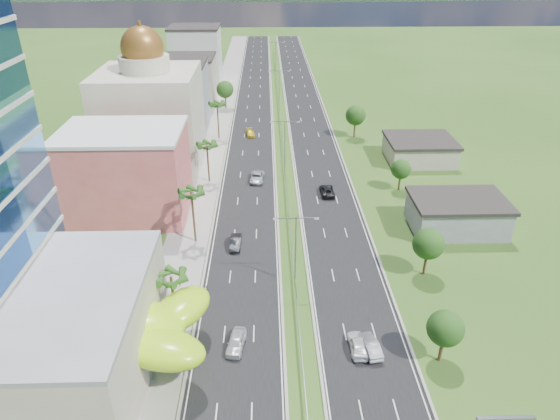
{
  "coord_description": "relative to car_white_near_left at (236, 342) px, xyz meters",
  "views": [
    {
      "loc": [
        -3.74,
        -47.25,
        43.0
      ],
      "look_at": [
        -1.86,
        19.35,
        7.0
      ],
      "focal_mm": 32.0,
      "sensor_mm": 36.0,
      "label": 1
    }
  ],
  "objects": [
    {
      "name": "shed_far",
      "position": [
        37.7,
        57.3,
        1.34
      ],
      "size": [
        14.0,
        12.0,
        4.4
      ],
      "primitive_type": "cube",
      "color": "#AFA290",
      "rests_on": "ground"
    },
    {
      "name": "streetlight_median_c",
      "position": [
        7.7,
        52.3,
        5.89
      ],
      "size": [
        6.04,
        0.25,
        11.0
      ],
      "color": "gray",
      "rests_on": "ground"
    },
    {
      "name": "car_white_near_left",
      "position": [
        0.0,
        0.0,
        0.0
      ],
      "size": [
        2.67,
        5.04,
        1.63
      ],
      "primitive_type": "imported",
      "rotation": [
        0.0,
        0.0,
        -0.16
      ],
      "color": "silver",
      "rests_on": "road_left"
    },
    {
      "name": "leafy_tree_lfar",
      "position": [
        -7.8,
        97.3,
        4.72
      ],
      "size": [
        4.9,
        4.9,
        8.05
      ],
      "color": "#47301C",
      "rests_on": "ground"
    },
    {
      "name": "road_right",
      "position": [
        15.2,
        92.3,
        -0.84
      ],
      "size": [
        11.0,
        260.0,
        0.04
      ],
      "primitive_type": "cube",
      "color": "black",
      "rests_on": "ground"
    },
    {
      "name": "pink_shophouse",
      "position": [
        -20.3,
        34.3,
        6.64
      ],
      "size": [
        20.0,
        15.0,
        15.0
      ],
      "primitive_type": "cube",
      "color": "#C55351",
      "rests_on": "ground"
    },
    {
      "name": "road_left",
      "position": [
        0.2,
        92.3,
        -0.84
      ],
      "size": [
        11.0,
        260.0,
        0.04
      ],
      "primitive_type": "cube",
      "color": "black",
      "rests_on": "ground"
    },
    {
      "name": "midrise_grey",
      "position": [
        -19.3,
        82.3,
        7.14
      ],
      "size": [
        16.0,
        15.0,
        16.0
      ],
      "primitive_type": "cube",
      "color": "gray",
      "rests_on": "ground"
    },
    {
      "name": "leafy_tree_rb",
      "position": [
        26.7,
        14.3,
        4.32
      ],
      "size": [
        4.55,
        4.55,
        7.47
      ],
      "color": "#47301C",
      "rests_on": "ground"
    },
    {
      "name": "lime_canopy",
      "position": [
        -12.29,
        -1.71,
        4.13
      ],
      "size": [
        18.0,
        15.0,
        7.4
      ],
      "color": "#A2E216",
      "rests_on": "ground"
    },
    {
      "name": "domed_building",
      "position": [
        -20.3,
        57.3,
        10.5
      ],
      "size": [
        20.0,
        20.0,
        28.7
      ],
      "color": "#BFB39E",
      "rests_on": "ground"
    },
    {
      "name": "car_dark_far_right",
      "position": [
        15.45,
        40.75,
        -0.05
      ],
      "size": [
        2.66,
        5.59,
        1.54
      ],
      "primitive_type": "imported",
      "rotation": [
        0.0,
        0.0,
        3.16
      ],
      "color": "black",
      "rests_on": "road_right"
    },
    {
      "name": "ground",
      "position": [
        7.7,
        2.3,
        -0.86
      ],
      "size": [
        500.0,
        500.0,
        0.0
      ],
      "primitive_type": "plane",
      "color": "#2D5119",
      "rests_on": "ground"
    },
    {
      "name": "mall_podium",
      "position": [
        -24.3,
        -3.7,
        4.64
      ],
      "size": [
        30.0,
        24.0,
        11.0
      ],
      "primitive_type": "cube",
      "color": "#AFA290",
      "rests_on": "ground"
    },
    {
      "name": "midrise_white",
      "position": [
        -19.3,
        127.3,
        8.14
      ],
      "size": [
        16.0,
        15.0,
        18.0
      ],
      "primitive_type": "cube",
      "color": "silver",
      "rests_on": "ground"
    },
    {
      "name": "leafy_tree_rc",
      "position": [
        29.7,
        42.3,
        3.52
      ],
      "size": [
        3.85,
        3.85,
        6.33
      ],
      "color": "#47301C",
      "rests_on": "ground"
    },
    {
      "name": "car_silver_right",
      "position": [
        15.88,
        -1.02,
        -0.02
      ],
      "size": [
        2.44,
        5.03,
        1.59
      ],
      "primitive_type": "imported",
      "rotation": [
        0.0,
        0.0,
        3.31
      ],
      "color": "#9FA2A7",
      "rests_on": "road_right"
    },
    {
      "name": "car_yellow_far_left",
      "position": [
        -0.11,
        74.06,
        -0.13
      ],
      "size": [
        2.65,
        5.0,
        1.38
      ],
      "primitive_type": "imported",
      "rotation": [
        0.0,
        0.0,
        0.16
      ],
      "color": "gold",
      "rests_on": "road_left"
    },
    {
      "name": "car_white_near_right",
      "position": [
        14.42,
        -0.83,
        0.01
      ],
      "size": [
        2.07,
        4.89,
        1.65
      ],
      "primitive_type": "imported",
      "rotation": [
        0.0,
        0.0,
        3.17
      ],
      "color": "white",
      "rests_on": "road_right"
    },
    {
      "name": "leafy_tree_rd",
      "position": [
        25.7,
        72.3,
        4.72
      ],
      "size": [
        4.9,
        4.9,
        8.05
      ],
      "color": "#47301C",
      "rests_on": "ground"
    },
    {
      "name": "car_dark_left",
      "position": [
        -1.21,
        22.46,
        -0.03
      ],
      "size": [
        1.76,
        4.81,
        1.58
      ],
      "primitive_type": "imported",
      "rotation": [
        0.0,
        0.0,
        -0.02
      ],
      "color": "black",
      "rests_on": "road_left"
    },
    {
      "name": "shed_near",
      "position": [
        35.7,
        27.3,
        1.64
      ],
      "size": [
        15.0,
        10.0,
        5.0
      ],
      "primitive_type": "cube",
      "color": "gray",
      "rests_on": "ground"
    },
    {
      "name": "car_silver_mid_left",
      "position": [
        1.9,
        47.2,
        -0.02
      ],
      "size": [
        3.06,
        5.92,
        1.6
      ],
      "primitive_type": "imported",
      "rotation": [
        0.0,
        0.0,
        -0.07
      ],
      "color": "#B0B3B8",
      "rests_on": "road_left"
    },
    {
      "name": "streetlight_median_b",
      "position": [
        7.7,
        12.3,
        5.89
      ],
      "size": [
        6.04,
        0.25,
        11.0
      ],
      "color": "gray",
      "rests_on": "ground"
    },
    {
      "name": "motorcycle",
      "position": [
        -4.6,
        10.68,
        -0.16
      ],
      "size": [
        0.97,
        2.14,
        1.32
      ],
      "primitive_type": "imported",
      "rotation": [
        0.0,
        0.0,
        0.17
      ],
      "color": "black",
      "rests_on": "road_left"
    },
    {
      "name": "sidewalk_left",
      "position": [
        -9.3,
        92.3,
        -0.8
      ],
      "size": [
        7.0,
        260.0,
        0.12
      ],
      "primitive_type": "cube",
      "color": "gray",
      "rests_on": "ground"
    },
    {
      "name": "palm_tree_b",
      "position": [
        -7.8,
        4.3,
        6.21
      ],
      "size": [
        3.6,
        3.6,
        8.1
      ],
      "color": "#47301C",
      "rests_on": "ground"
    },
    {
      "name": "palm_tree_d",
      "position": [
        -7.8,
        47.3,
        6.69
      ],
      "size": [
        3.6,
        3.6,
        8.6
      ],
      "color": "#47301C",
      "rests_on": "ground"
    },
    {
      "name": "leafy_tree_ra",
      "position": [
        23.7,
        -2.7,
        3.92
      ],
      "size": [
        4.2,
        4.2,
        6.9
      ],
      "color": "#47301C",
      "rests_on": "ground"
    },
    {
      "name": "median_guardrail",
      "position": [
        7.7,
        74.29,
        -0.24
      ],
      "size": [
        0.1,
        216.06,
        0.76
      ],
      "color": "gray",
      "rests_on": "ground"
    },
    {
      "name": "palm_tree_c",
      "position": [
        -7.8,
        24.3,
        7.64
      ],
      "size": [
        3.6,
        3.6,
        9.6
      ],
      "color": "#47301C",
      "rests_on": "ground"
    },
    {
      "name": "palm_tree_e",
      "position": [
        -7.8,
        72.3,
        7.45
      ],
      "size": [
        3.6,
        3.6,
        9.4
      ],
      "color": "#47301C",
      "rests_on": "ground"
    },
    {
      "name": "streetlight_median_d",
      "position": [
        7.7,
        97.3,
        5.89
      ],
      "size": [
        6.04,
        0.25,
        11.0
      ],
      "color": "gray",
      "rests_on": "ground"
    },
    {
      "name": "streetlight_median_e",
      "position": [
        7.7,
        142.3,
        5.89
      ],
      "size": [
        6.04,
        0.25,
        11.0
      ],
      "color": "gray",
      "rests_on": "ground"
    },
    {
      "name": "midrise_beige",
      "position": [
        -19.3,
        104.3,
        5.64
      ],
      "size": [
        16.0,
        15.0,
        13.0
      ],
      "primitive_type": "cube",
      "color": "#AFA290",
      "rests_on": "ground"
    }
  ]
}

